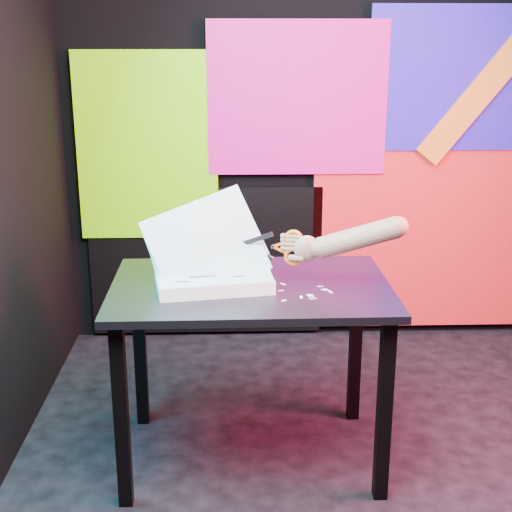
{
  "coord_description": "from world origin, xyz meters",
  "views": [
    {
      "loc": [
        -0.59,
        -2.37,
        1.65
      ],
      "look_at": [
        -0.51,
        0.19,
        0.87
      ],
      "focal_mm": 50.0,
      "sensor_mm": 36.0,
      "label": 1
    }
  ],
  "objects": [
    {
      "name": "backdrop",
      "position": [
        0.06,
        1.46,
        0.96
      ],
      "size": [
        2.88,
        0.05,
        2.08
      ],
      "color": "red",
      "rests_on": "ground"
    },
    {
      "name": "room",
      "position": [
        0.0,
        0.0,
        1.35
      ],
      "size": [
        3.01,
        3.01,
        2.71
      ],
      "color": "black",
      "rests_on": "ground"
    },
    {
      "name": "scissors",
      "position": [
        -0.38,
        0.22,
        0.89
      ],
      "size": [
        0.24,
        0.07,
        0.14
      ],
      "rotation": [
        0.0,
        0.0,
        -0.24
      ],
      "color": "#ABABAB",
      "rests_on": "printout_stack"
    },
    {
      "name": "work_table",
      "position": [
        -0.53,
        0.21,
        0.64
      ],
      "size": [
        1.07,
        0.72,
        0.75
      ],
      "rotation": [
        0.0,
        0.0,
        0.01
      ],
      "color": "black",
      "rests_on": "ground"
    },
    {
      "name": "hand_forearm",
      "position": [
        -0.16,
        0.17,
        0.94
      ],
      "size": [
        0.45,
        0.16,
        0.19
      ],
      "rotation": [
        0.0,
        0.0,
        -0.24
      ],
      "color": "#B07860",
      "rests_on": "work_table"
    },
    {
      "name": "paper_clippings",
      "position": [
        -0.32,
        0.11,
        0.75
      ],
      "size": [
        0.2,
        0.2,
        0.0
      ],
      "color": "white",
      "rests_on": "work_table"
    },
    {
      "name": "printout_stack",
      "position": [
        -0.68,
        0.21,
        0.78
      ],
      "size": [
        0.51,
        0.38,
        0.39
      ],
      "rotation": [
        0.0,
        0.0,
        0.16
      ],
      "color": "silver",
      "rests_on": "work_table"
    }
  ]
}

